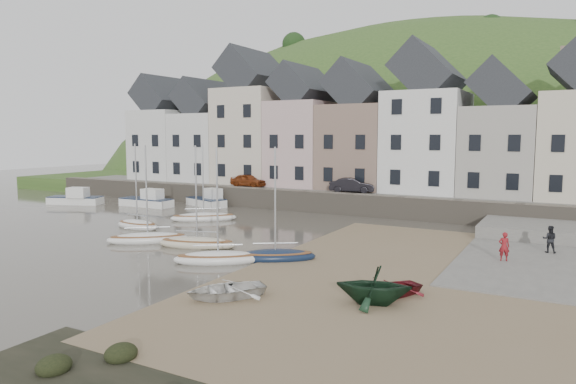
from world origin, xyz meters
The scene contains 24 objects.
ground centered at (0.00, 0.00, 0.00)m, with size 160.00×160.00×0.00m, color #464237.
quay_land centered at (0.00, 32.00, 0.75)m, with size 90.00×30.00×1.50m, color #345321.
quay_street centered at (0.00, 20.50, 1.55)m, with size 70.00×7.00×0.10m, color slate.
seawall centered at (0.00, 17.00, 0.90)m, with size 70.00×1.20×1.80m, color slate.
beach centered at (11.00, 0.00, 0.03)m, with size 18.00×26.00×0.06m, color #7C684C.
slipway centered at (15.00, 8.00, 0.06)m, with size 8.00×18.00×0.12m, color slate.
hillside centered at (-5.00, 60.00, -17.99)m, with size 134.40×84.00×84.00m.
townhouse_terrace centered at (1.76, 24.00, 7.32)m, with size 61.05×8.00×13.93m.
sailboat_0 centered at (-9.10, 8.72, 0.26)m, with size 5.02×4.38×6.32m.
sailboat_1 centered at (-11.13, 3.62, 0.27)m, with size 3.91×1.78×6.32m.
sailboat_2 centered at (-3.31, 0.66, 0.26)m, with size 5.08×2.93×6.32m.
sailboat_3 centered at (-6.93, 0.29, 0.26)m, with size 4.84×4.37×6.32m.
sailboat_4 centered at (0.08, -1.84, 0.26)m, with size 4.75×3.86×6.32m.
sailboat_5 centered at (2.50, 0.02, 0.26)m, with size 4.48×3.63×6.32m.
motorboat_0 centered at (-18.73, 12.59, 0.58)m, with size 5.43×1.83×1.70m.
motorboat_1 centered at (-25.94, 10.37, 0.58)m, with size 5.46×3.35×1.70m.
motorboat_2 centered at (-13.91, 15.53, 0.58)m, with size 4.88×3.19×1.70m.
rowboat_white centered at (4.02, -6.67, 0.40)m, with size 2.34×3.27×0.68m, color silver.
rowboat_green centered at (9.62, -4.50, 0.84)m, with size 2.54×2.95×1.55m, color #15301D.
rowboat_red centered at (9.86, -3.16, 0.36)m, with size 2.06×2.88×0.60m, color maroon.
person_red centered at (13.33, 5.35, 0.89)m, with size 0.56×0.37×1.53m, color maroon.
person_dark centered at (15.36, 8.65, 0.89)m, with size 0.75×0.58×1.53m, color black.
car_left centered at (-11.94, 19.50, 2.23)m, with size 1.50×3.72×1.27m, color maroon.
car_right centered at (-0.89, 19.50, 2.25)m, with size 1.38×3.97×1.31m, color black.
Camera 1 is at (16.25, -23.65, 6.72)m, focal length 32.41 mm.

